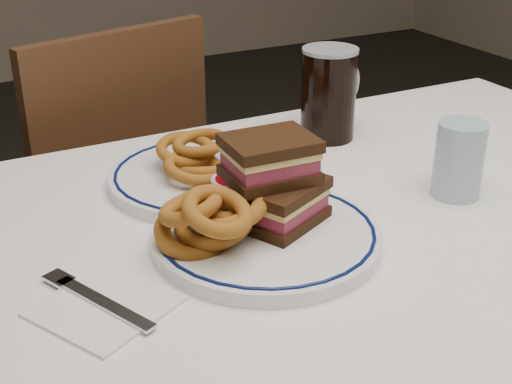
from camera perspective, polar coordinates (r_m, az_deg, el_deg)
name	(u,v)px	position (r m, az deg, el deg)	size (l,w,h in m)	color
dining_table	(346,288)	(1.02, 7.24, -7.62)	(1.27, 0.87, 0.75)	white
chair_far	(101,204)	(1.63, -12.26, -0.92)	(0.51, 0.51, 0.89)	#3F2414
main_plate	(267,236)	(0.90, 0.85, -3.53)	(0.29, 0.29, 0.02)	white
reuben_sandwich	(275,181)	(0.89, 1.56, 0.92)	(0.14, 0.13, 0.11)	black
onion_rings_main	(211,217)	(0.85, -3.59, -2.02)	(0.14, 0.14, 0.10)	brown
ketchup_ramekin	(234,189)	(0.96, -1.78, 0.23)	(0.06, 0.06, 0.04)	silver
beer_mug	(330,93)	(1.22, 5.91, 7.92)	(0.14, 0.09, 0.16)	black
water_glass	(459,160)	(1.05, 15.92, 2.49)	(0.07, 0.07, 0.11)	#9EBCCC
far_plate	(205,177)	(1.06, -4.12, 1.24)	(0.28, 0.28, 0.02)	white
onion_rings_far	(196,157)	(1.05, -4.83, 2.80)	(0.12, 0.14, 0.07)	brown
napkin_fork	(103,305)	(0.80, -12.17, -8.81)	(0.17, 0.18, 0.01)	white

